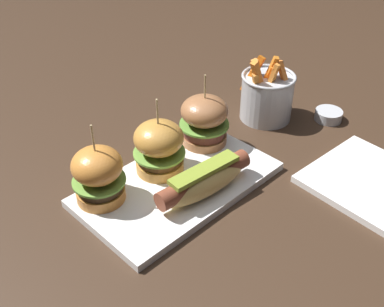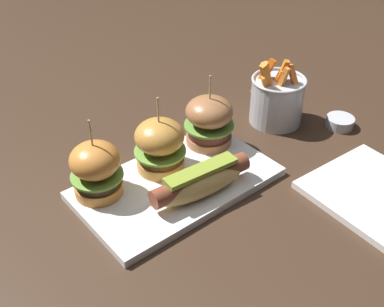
% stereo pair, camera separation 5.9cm
% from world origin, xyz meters
% --- Properties ---
extents(ground_plane, '(3.00, 3.00, 0.00)m').
position_xyz_m(ground_plane, '(0.00, 0.00, 0.00)').
color(ground_plane, '#382619').
extents(platter_main, '(0.33, 0.19, 0.01)m').
position_xyz_m(platter_main, '(0.00, 0.00, 0.01)').
color(platter_main, white).
rests_on(platter_main, ground).
extents(hot_dog, '(0.18, 0.06, 0.05)m').
position_xyz_m(hot_dog, '(0.01, -0.05, 0.04)').
color(hot_dog, '#DAB361').
rests_on(hot_dog, platter_main).
extents(slider_left, '(0.08, 0.08, 0.14)m').
position_xyz_m(slider_left, '(-0.12, 0.06, 0.06)').
color(slider_left, '#CC7E34').
rests_on(slider_left, platter_main).
extents(slider_center, '(0.09, 0.09, 0.14)m').
position_xyz_m(slider_center, '(0.00, 0.05, 0.06)').
color(slider_center, '#BF8438').
rests_on(slider_center, platter_main).
extents(slider_right, '(0.09, 0.09, 0.14)m').
position_xyz_m(slider_right, '(0.12, 0.05, 0.06)').
color(slider_right, '#9A633D').
rests_on(slider_right, platter_main).
extents(fries_bucket, '(0.11, 0.11, 0.14)m').
position_xyz_m(fries_bucket, '(0.29, 0.04, 0.05)').
color(fries_bucket, '#B7BABF').
rests_on(fries_bucket, ground).
extents(sauce_ramekin, '(0.06, 0.06, 0.02)m').
position_xyz_m(sauce_ramekin, '(0.37, -0.06, 0.01)').
color(sauce_ramekin, '#B7BABF').
rests_on(sauce_ramekin, ground).
extents(side_plate, '(0.20, 0.20, 0.01)m').
position_xyz_m(side_plate, '(0.24, -0.23, 0.01)').
color(side_plate, white).
rests_on(side_plate, ground).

